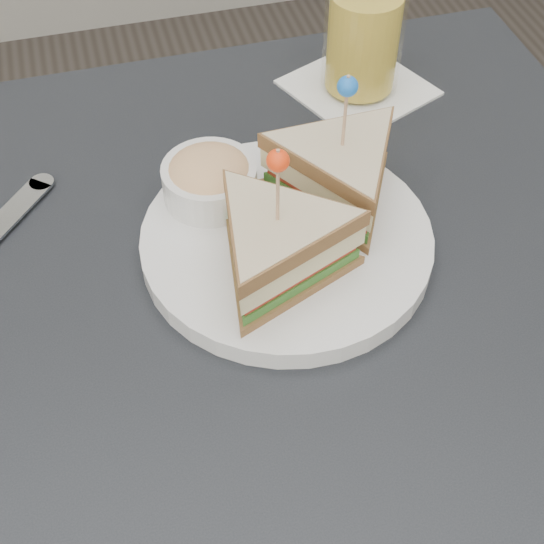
{
  "coord_description": "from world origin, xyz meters",
  "views": [
    {
      "loc": [
        -0.09,
        -0.36,
        1.25
      ],
      "look_at": [
        0.01,
        0.01,
        0.8
      ],
      "focal_mm": 50.0,
      "sensor_mm": 36.0,
      "label": 1
    }
  ],
  "objects": [
    {
      "name": "plate_meal",
      "position": [
        0.05,
        0.08,
        0.79
      ],
      "size": [
        0.3,
        0.29,
        0.15
      ],
      "rotation": [
        0.0,
        0.0,
        -0.14
      ],
      "color": "white",
      "rests_on": "table"
    },
    {
      "name": "table",
      "position": [
        0.0,
        0.0,
        0.67
      ],
      "size": [
        0.8,
        0.8,
        0.75
      ],
      "color": "black",
      "rests_on": "ground"
    },
    {
      "name": "drink_set",
      "position": [
        0.18,
        0.28,
        0.83
      ],
      "size": [
        0.17,
        0.17,
        0.17
      ],
      "rotation": [
        0.0,
        0.0,
        0.4
      ],
      "color": "white",
      "rests_on": "table"
    }
  ]
}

